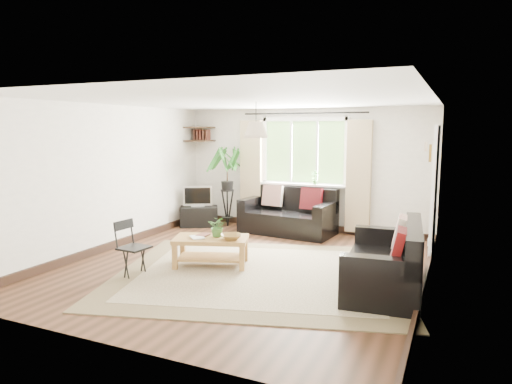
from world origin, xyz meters
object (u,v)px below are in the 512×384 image
at_px(sofa_right, 384,258).
at_px(folding_chair, 134,249).
at_px(sofa_back, 288,212).
at_px(coffee_table, 211,252).
at_px(tv_stand, 199,216).
at_px(palm_stand, 227,187).

relative_size(sofa_right, folding_chair, 2.28).
distance_m(sofa_back, sofa_right, 3.27).
height_order(sofa_back, coffee_table, sofa_back).
distance_m(coffee_table, folding_chair, 1.11).
relative_size(sofa_back, folding_chair, 2.32).
xyz_separation_m(tv_stand, folding_chair, (0.87, -3.14, 0.18)).
bearing_deg(tv_stand, sofa_back, -25.53).
bearing_deg(coffee_table, folding_chair, -132.20).
bearing_deg(coffee_table, sofa_right, 0.32).
xyz_separation_m(sofa_back, coffee_table, (-0.29, -2.46, -0.20)).
bearing_deg(folding_chair, tv_stand, 20.32).
xyz_separation_m(sofa_right, coffee_table, (-2.46, -0.01, -0.19)).
bearing_deg(sofa_right, sofa_back, -143.99).
bearing_deg(tv_stand, folding_chair, -103.95).
distance_m(coffee_table, tv_stand, 2.83).
xyz_separation_m(sofa_back, folding_chair, (-1.02, -3.27, -0.03)).
distance_m(tv_stand, palm_stand, 0.85).
relative_size(coffee_table, tv_stand, 1.40).
bearing_deg(folding_chair, coffee_table, -37.43).
bearing_deg(folding_chair, sofa_right, -70.71).
relative_size(sofa_right, tv_stand, 2.28).
height_order(coffee_table, palm_stand, palm_stand).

